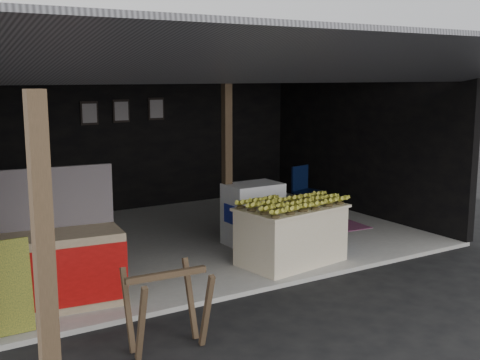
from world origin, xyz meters
TOP-DOWN VIEW (x-y plane):
  - ground at (0.00, 0.00)m, footprint 80.00×80.00m
  - concrete_slab at (0.00, 2.50)m, footprint 7.00×5.00m
  - shophouse at (0.00, 2.82)m, footprint 7.40×7.29m
  - banana_table at (0.55, 0.62)m, footprint 1.54×1.07m
  - banana_pile at (0.55, 0.62)m, footprint 1.41×0.96m
  - white_crate at (0.64, 1.70)m, footprint 0.84×0.59m
  - neighbor_stall at (-2.60, 0.73)m, footprint 1.53×0.82m
  - sawhorse at (-1.95, -0.81)m, footprint 0.79×0.72m
  - water_barrel at (1.37, 0.98)m, footprint 0.36×0.36m
  - plastic_chair at (2.42, 2.75)m, footprint 0.52×0.52m
  - magenta_rug at (2.12, 1.96)m, footprint 1.56×1.10m
  - picture_frames at (-0.17, 4.89)m, footprint 1.62×0.04m

SIDE VIEW (x-z plane):
  - ground at x=0.00m, z-range 0.00..0.00m
  - concrete_slab at x=0.00m, z-range 0.00..0.06m
  - magenta_rug at x=2.12m, z-range 0.06..0.07m
  - water_barrel at x=1.37m, z-range 0.06..0.59m
  - banana_table at x=0.55m, z-range 0.06..0.85m
  - sawhorse at x=-1.95m, z-range 0.10..0.88m
  - neighbor_stall at x=-2.60m, z-range -0.24..1.28m
  - white_crate at x=0.64m, z-range 0.06..0.98m
  - plastic_chair at x=2.42m, z-range 0.14..1.05m
  - banana_pile at x=0.55m, z-range 0.84..1.00m
  - picture_frames at x=-0.17m, z-range 1.70..2.16m
  - shophouse at x=0.00m, z-range 0.59..3.61m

